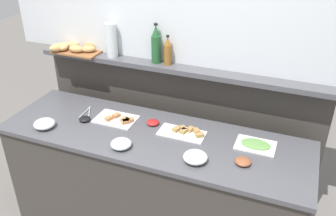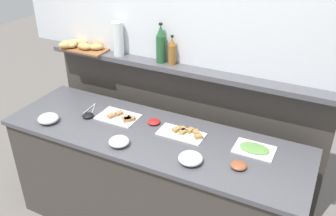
{
  "view_description": "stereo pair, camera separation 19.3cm",
  "coord_description": "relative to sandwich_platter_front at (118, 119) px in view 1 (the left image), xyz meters",
  "views": [
    {
      "loc": [
        0.92,
        -2.03,
        2.38
      ],
      "look_at": [
        0.08,
        0.1,
        1.11
      ],
      "focal_mm": 39.06,
      "sensor_mm": 36.0,
      "label": 1
    },
    {
      "loc": [
        1.1,
        -1.95,
        2.38
      ],
      "look_at": [
        0.08,
        0.1,
        1.11
      ],
      "focal_mm": 39.06,
      "sensor_mm": 36.0,
      "label": 2
    }
  ],
  "objects": [
    {
      "name": "buffet_counter",
      "position": [
        0.33,
        -0.09,
        -0.47
      ],
      "size": [
        2.28,
        0.71,
        0.93
      ],
      "color": "#3D3833",
      "rests_on": "ground_plane"
    },
    {
      "name": "condiment_bowl_dark",
      "position": [
        0.28,
        0.05,
        0.01
      ],
      "size": [
        0.09,
        0.09,
        0.03
      ],
      "primitive_type": "ellipsoid",
      "color": "red",
      "rests_on": "buffet_counter"
    },
    {
      "name": "glass_bowl_medium",
      "position": [
        0.19,
        -0.31,
        0.02
      ],
      "size": [
        0.15,
        0.15,
        0.06
      ],
      "color": "silver",
      "rests_on": "buffet_counter"
    },
    {
      "name": "wine_bottle_green",
      "position": [
        0.17,
        0.38,
        0.49
      ],
      "size": [
        0.08,
        0.08,
        0.32
      ],
      "color": "#23562D",
      "rests_on": "back_ledge_unit"
    },
    {
      "name": "back_ledge_unit",
      "position": [
        0.33,
        0.44,
        -0.26
      ],
      "size": [
        2.38,
        0.22,
        1.29
      ],
      "color": "#3D3833",
      "rests_on": "ground_plane"
    },
    {
      "name": "sandwich_platter_side",
      "position": [
        0.54,
        0.01,
        0.0
      ],
      "size": [
        0.34,
        0.17,
        0.04
      ],
      "color": "white",
      "rests_on": "buffet_counter"
    },
    {
      "name": "vinegar_bottle_amber",
      "position": [
        0.27,
        0.38,
        0.46
      ],
      "size": [
        0.06,
        0.06,
        0.24
      ],
      "color": "#8E5B23",
      "rests_on": "back_ledge_unit"
    },
    {
      "name": "cold_cuts_platter",
      "position": [
        1.05,
        0.05,
        -0.0
      ],
      "size": [
        0.27,
        0.19,
        0.02
      ],
      "color": "white",
      "rests_on": "buffet_counter"
    },
    {
      "name": "condiment_bowl_cream",
      "position": [
        1.01,
        -0.19,
        0.01
      ],
      "size": [
        0.11,
        0.11,
        0.04
      ],
      "primitive_type": "ellipsoid",
      "color": "brown",
      "rests_on": "buffet_counter"
    },
    {
      "name": "condiment_bowl_red",
      "position": [
        -0.23,
        -0.1,
        0.0
      ],
      "size": [
        0.09,
        0.09,
        0.03
      ],
      "primitive_type": "ellipsoid",
      "color": "black",
      "rests_on": "buffet_counter"
    },
    {
      "name": "glass_bowl_large",
      "position": [
        -0.46,
        -0.29,
        0.02
      ],
      "size": [
        0.16,
        0.16,
        0.06
      ],
      "color": "silver",
      "rests_on": "buffet_counter"
    },
    {
      "name": "water_carafe",
      "position": [
        -0.22,
        0.37,
        0.49
      ],
      "size": [
        0.09,
        0.09,
        0.28
      ],
      "primitive_type": "cylinder",
      "color": "silver",
      "rests_on": "back_ledge_unit"
    },
    {
      "name": "sandwich_platter_front",
      "position": [
        0.0,
        0.0,
        0.0
      ],
      "size": [
        0.32,
        0.22,
        0.04
      ],
      "color": "white",
      "rests_on": "buffet_counter"
    },
    {
      "name": "serving_tongs",
      "position": [
        -0.29,
        0.02,
        -0.01
      ],
      "size": [
        0.1,
        0.19,
        0.01
      ],
      "color": "#B7BABF",
      "rests_on": "buffet_counter"
    },
    {
      "name": "glass_bowl_small",
      "position": [
        0.72,
        -0.27,
        0.02
      ],
      "size": [
        0.16,
        0.16,
        0.06
      ],
      "color": "silver",
      "rests_on": "buffet_counter"
    },
    {
      "name": "ground_plane",
      "position": [
        0.33,
        0.51,
        -0.94
      ],
      "size": [
        12.0,
        12.0,
        0.0
      ],
      "primitive_type": "plane",
      "color": "slate"
    },
    {
      "name": "bread_basket",
      "position": [
        -0.58,
        0.35,
        0.39
      ],
      "size": [
        0.42,
        0.31,
        0.08
      ],
      "color": "brown",
      "rests_on": "back_ledge_unit"
    }
  ]
}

